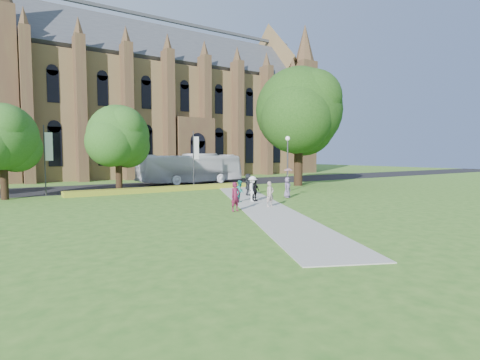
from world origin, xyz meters
TOP-DOWN VIEW (x-y plane):
  - ground at (0.00, 0.00)m, footprint 160.00×160.00m
  - road at (0.00, 20.00)m, footprint 160.00×10.00m
  - footpath at (0.00, 1.00)m, footprint 15.58×28.54m
  - flower_hedge at (-2.00, 13.20)m, footprint 18.00×1.40m
  - cathedral at (10.00, 39.73)m, footprint 52.60×18.25m
  - streetlamp at (7.50, 6.50)m, footprint 0.44×0.44m
  - large_tree at (13.00, 11.00)m, footprint 9.60×9.60m
  - street_tree_0 at (-15.00, 14.00)m, footprint 5.20×5.20m
  - street_tree_1 at (-6.00, 14.50)m, footprint 5.60×5.60m
  - banner_pole_0 at (2.11, 15.20)m, footprint 0.70×0.10m
  - banner_pole_1 at (-11.89, 15.20)m, footprint 0.70×0.10m
  - tour_coach at (4.22, 20.41)m, footprint 12.94×3.19m
  - pedestrian_0 at (-3.31, -1.13)m, footprint 0.69×0.48m
  - pedestrian_1 at (-0.62, 2.38)m, footprint 0.98×0.94m
  - pedestrian_2 at (0.35, 2.16)m, footprint 1.27×1.40m
  - pedestrian_3 at (0.56, 2.19)m, footprint 0.98×0.52m
  - pedestrian_4 at (4.12, 2.60)m, footprint 0.95×0.81m
  - pedestrian_5 at (2.43, 5.72)m, footprint 1.30×1.77m
  - pedestrian_6 at (-0.31, -0.77)m, footprint 0.64×0.44m
  - parasol at (4.30, 2.70)m, footprint 0.89×0.89m

SIDE VIEW (x-z plane):
  - ground at x=0.00m, z-range 0.00..0.00m
  - road at x=0.00m, z-range 0.00..0.02m
  - footpath at x=0.00m, z-range 0.00..0.04m
  - flower_hedge at x=-2.00m, z-range 0.00..0.45m
  - pedestrian_3 at x=0.56m, z-range 0.04..1.63m
  - pedestrian_1 at x=-0.62m, z-range 0.04..1.63m
  - pedestrian_4 at x=4.12m, z-range 0.04..1.69m
  - pedestrian_6 at x=-0.31m, z-range 0.04..1.73m
  - pedestrian_0 at x=-3.31m, z-range 0.04..1.83m
  - pedestrian_5 at x=2.43m, z-range 0.04..1.89m
  - pedestrian_2 at x=0.35m, z-range 0.04..1.92m
  - tour_coach at x=4.22m, z-range 0.02..3.61m
  - parasol at x=4.30m, z-range 1.69..2.31m
  - streetlamp at x=7.50m, z-range 0.68..5.92m
  - banner_pole_0 at x=2.11m, z-range 0.39..6.39m
  - banner_pole_1 at x=-11.89m, z-range 0.39..6.39m
  - street_tree_0 at x=-15.00m, z-range 1.12..8.62m
  - street_tree_1 at x=-6.00m, z-range 1.20..9.25m
  - large_tree at x=13.00m, z-range 1.77..14.97m
  - cathedral at x=10.00m, z-range -1.02..26.98m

